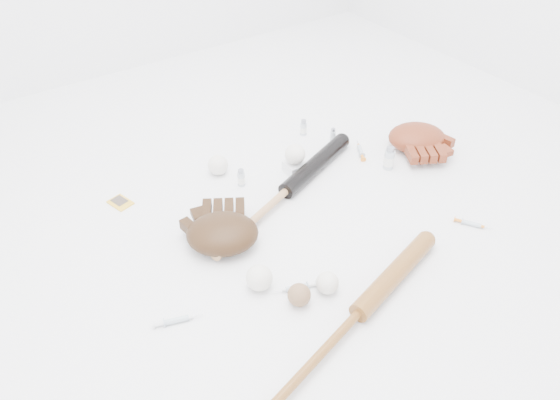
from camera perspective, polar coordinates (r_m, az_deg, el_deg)
bat_dark at (r=2.00m, az=0.70°, el=1.01°), size 0.84×0.37×0.06m
bat_wood at (r=1.60m, az=8.29°, el=-11.52°), size 0.82×0.28×0.06m
glove_dark at (r=1.80m, az=-6.04°, el=-3.46°), size 0.39×0.39×0.10m
glove_tan at (r=2.33m, az=14.11°, el=6.37°), size 0.38×0.38×0.10m
trading_card at (r=2.07m, az=-16.33°, el=-0.26°), size 0.08×0.10×0.00m
pedestal at (r=2.14m, az=1.55°, el=3.45°), size 0.08×0.08×0.04m
baseball_on_pedestal at (r=2.10m, az=1.58°, el=4.80°), size 0.08×0.08×0.08m
baseball_left at (r=1.66m, az=-2.18°, el=-8.13°), size 0.08×0.08×0.08m
baseball_upper at (r=2.13m, az=-6.50°, el=3.65°), size 0.08×0.08×0.08m
baseball_mid at (r=1.66m, az=4.97°, el=-8.62°), size 0.07×0.07×0.07m
baseball_aged at (r=1.62m, az=2.01°, el=-9.88°), size 0.07×0.07×0.07m
syringe_0 at (r=1.62m, az=-10.75°, el=-12.23°), size 0.16×0.07×0.02m
syringe_1 at (r=1.68m, az=1.76°, el=-9.13°), size 0.15×0.08×0.02m
syringe_2 at (r=2.28m, az=8.41°, el=5.11°), size 0.10×0.15×0.02m
syringe_3 at (r=2.00m, az=19.38°, el=-2.34°), size 0.09×0.13×0.02m
vial_0 at (r=2.33m, az=5.54°, el=6.79°), size 0.02×0.02×0.06m
vial_1 at (r=2.36m, az=2.47°, el=7.59°), size 0.03×0.03×0.07m
vial_2 at (r=2.06m, az=-4.08°, el=2.35°), size 0.03×0.03×0.07m
vial_3 at (r=2.18m, az=11.34°, el=4.33°), size 0.04×0.04×0.09m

